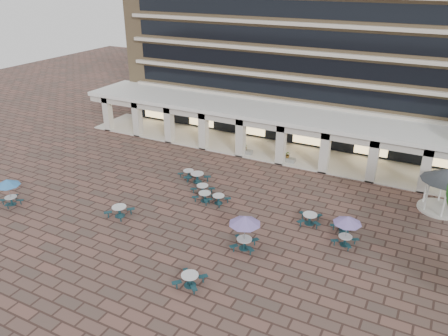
{
  "coord_description": "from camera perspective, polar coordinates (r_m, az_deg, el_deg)",
  "views": [
    {
      "loc": [
        14.94,
        -24.3,
        17.09
      ],
      "look_at": [
        0.87,
        3.0,
        3.06
      ],
      "focal_mm": 35.0,
      "sensor_mm": 36.0,
      "label": 1
    }
  ],
  "objects": [
    {
      "name": "picnic_table_0",
      "position": [
        34.02,
        -13.51,
        -5.41
      ],
      "size": [
        1.84,
        1.84,
        0.82
      ],
      "rotation": [
        0.0,
        0.0,
        -0.0
      ],
      "color": "#163A43",
      "rests_on": "ground"
    },
    {
      "name": "gazebo",
      "position": [
        36.98,
        27.04,
        -1.36
      ],
      "size": [
        3.72,
        3.72,
        3.46
      ],
      "rotation": [
        0.0,
        0.0,
        -0.4
      ],
      "color": "beige",
      "rests_on": "ground"
    },
    {
      "name": "picnic_table_11",
      "position": [
        30.24,
        15.84,
        -6.67
      ],
      "size": [
        1.93,
        1.93,
        2.22
      ],
      "rotation": [
        0.0,
        0.0,
        -0.22
      ],
      "color": "#163A43",
      "rests_on": "ground"
    },
    {
      "name": "planter_left",
      "position": [
        44.09,
        2.76,
        2.31
      ],
      "size": [
        1.5,
        0.6,
        1.14
      ],
      "color": "gray",
      "rests_on": "ground"
    },
    {
      "name": "picnic_table_13",
      "position": [
        32.6,
        15.39,
        -7.2
      ],
      "size": [
        1.87,
        1.87,
        0.7
      ],
      "rotation": [
        0.0,
        0.0,
        -0.34
      ],
      "color": "#163A43",
      "rests_on": "ground"
    },
    {
      "name": "picnic_table_5",
      "position": [
        35.21,
        -2.52,
        -3.68
      ],
      "size": [
        1.85,
        1.85,
        0.75
      ],
      "rotation": [
        0.0,
        0.0,
        -0.15
      ],
      "color": "#163A43",
      "rests_on": "ground"
    },
    {
      "name": "picnic_table_8",
      "position": [
        38.29,
        -3.51,
        -1.15
      ],
      "size": [
        2.19,
        2.19,
        0.85
      ],
      "rotation": [
        0.0,
        0.0,
        -0.23
      ],
      "color": "#163A43",
      "rests_on": "ground"
    },
    {
      "name": "picnic_table_10",
      "position": [
        34.84,
        -0.73,
        -4.01
      ],
      "size": [
        1.84,
        1.84,
        0.72
      ],
      "rotation": [
        0.0,
        0.0,
        -0.23
      ],
      "color": "#163A43",
      "rests_on": "ground"
    },
    {
      "name": "picnic_table_6",
      "position": [
        28.65,
        2.74,
        -6.97
      ],
      "size": [
        2.16,
        2.16,
        2.5
      ],
      "rotation": [
        0.0,
        0.0,
        0.17
      ],
      "color": "#163A43",
      "rests_on": "ground"
    },
    {
      "name": "picnic_table_12",
      "position": [
        39.23,
        -4.65,
        -0.68
      ],
      "size": [
        1.81,
        1.81,
        0.7
      ],
      "rotation": [
        0.0,
        0.0,
        -0.25
      ],
      "color": "#163A43",
      "rests_on": "ground"
    },
    {
      "name": "retail_arcade",
      "position": [
        44.17,
        6.04,
        5.82
      ],
      "size": [
        42.0,
        6.6,
        4.4
      ],
      "color": "white",
      "rests_on": "ground"
    },
    {
      "name": "planter_right",
      "position": [
        42.56,
        8.3,
        1.26
      ],
      "size": [
        1.5,
        0.6,
        1.18
      ],
      "color": "gray",
      "rests_on": "ground"
    },
    {
      "name": "picnic_table_4",
      "position": [
        37.97,
        -26.43,
        -1.81
      ],
      "size": [
        1.91,
        1.91,
        2.21
      ],
      "rotation": [
        0.0,
        0.0,
        -0.31
      ],
      "color": "#163A43",
      "rests_on": "ground"
    },
    {
      "name": "picnic_table_2",
      "position": [
        26.57,
        -4.47,
        -14.26
      ],
      "size": [
        1.81,
        1.81,
        0.78
      ],
      "rotation": [
        0.0,
        0.0,
        0.04
      ],
      "color": "#163A43",
      "rests_on": "ground"
    },
    {
      "name": "picnic_table_7",
      "position": [
        32.77,
        11.14,
        -6.44
      ],
      "size": [
        2.01,
        2.01,
        0.79
      ],
      "rotation": [
        0.0,
        0.0,
        0.2
      ],
      "color": "#163A43",
      "rests_on": "ground"
    },
    {
      "name": "ground",
      "position": [
        33.26,
        -3.73,
        -6.42
      ],
      "size": [
        120.0,
        120.0,
        0.0
      ],
      "primitive_type": "plane",
      "color": "brown",
      "rests_on": "ground"
    },
    {
      "name": "picnic_table_9",
      "position": [
        36.42,
        -2.82,
        -2.68
      ],
      "size": [
        1.92,
        1.92,
        0.73
      ],
      "rotation": [
        0.0,
        0.0,
        -0.28
      ],
      "color": "#163A43",
      "rests_on": "ground"
    },
    {
      "name": "apartment_building",
      "position": [
        52.16,
        11.13,
        19.19
      ],
      "size": [
        40.0,
        15.5,
        25.2
      ],
      "color": "#997D56",
      "rests_on": "ground"
    }
  ]
}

